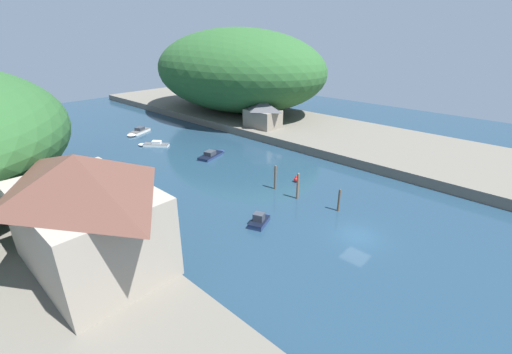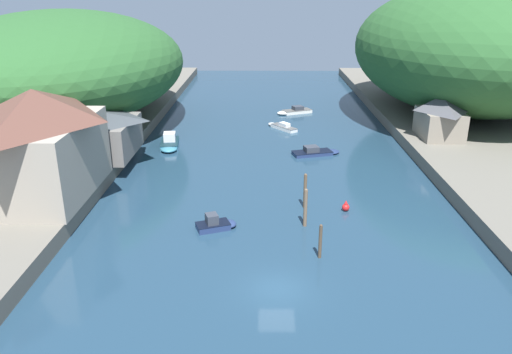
{
  "view_description": "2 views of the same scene",
  "coord_description": "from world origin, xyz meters",
  "px_view_note": "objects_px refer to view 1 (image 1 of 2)",
  "views": [
    {
      "loc": [
        -28.56,
        -12.56,
        19.23
      ],
      "look_at": [
        0.13,
        14.31,
        2.28
      ],
      "focal_mm": 24.0,
      "sensor_mm": 36.0,
      "label": 1
    },
    {
      "loc": [
        -0.98,
        -28.69,
        18.96
      ],
      "look_at": [
        -1.66,
        15.73,
        2.11
      ],
      "focal_mm": 35.0,
      "sensor_mm": 36.0,
      "label": 2
    }
  ],
  "objects_px": {
    "boathouse_shed": "(56,189)",
    "channel_buoy_near": "(296,179)",
    "boat_small_dinghy": "(260,220)",
    "waterfront_building": "(86,211)",
    "boat_navy_launch": "(138,132)",
    "boat_far_right_bank": "(212,154)",
    "person_on_quay": "(136,255)",
    "boat_near_quay": "(94,182)",
    "right_bank_cottage": "(263,113)",
    "boat_far_upstream": "(153,144)"
  },
  "relations": [
    {
      "from": "boathouse_shed",
      "to": "channel_buoy_near",
      "type": "xyz_separation_m",
      "value": [
        25.94,
        -11.73,
        -3.63
      ]
    },
    {
      "from": "boat_small_dinghy",
      "to": "waterfront_building",
      "type": "bearing_deg",
      "value": -124.75
    },
    {
      "from": "boat_navy_launch",
      "to": "boathouse_shed",
      "type": "bearing_deg",
      "value": 114.29
    },
    {
      "from": "boat_far_right_bank",
      "to": "boat_small_dinghy",
      "type": "distance_m",
      "value": 22.7
    },
    {
      "from": "waterfront_building",
      "to": "channel_buoy_near",
      "type": "bearing_deg",
      "value": -0.33
    },
    {
      "from": "boat_far_right_bank",
      "to": "person_on_quay",
      "type": "bearing_deg",
      "value": -67.46
    },
    {
      "from": "boat_small_dinghy",
      "to": "person_on_quay",
      "type": "height_order",
      "value": "person_on_quay"
    },
    {
      "from": "boathouse_shed",
      "to": "person_on_quay",
      "type": "bearing_deg",
      "value": -86.4
    },
    {
      "from": "waterfront_building",
      "to": "boat_far_right_bank",
      "type": "relative_size",
      "value": 2.21
    },
    {
      "from": "boat_far_right_bank",
      "to": "channel_buoy_near",
      "type": "bearing_deg",
      "value": -12.11
    },
    {
      "from": "boat_navy_launch",
      "to": "boat_near_quay",
      "type": "relative_size",
      "value": 0.99
    },
    {
      "from": "boathouse_shed",
      "to": "right_bank_cottage",
      "type": "bearing_deg",
      "value": 10.55
    },
    {
      "from": "waterfront_building",
      "to": "boat_navy_launch",
      "type": "relative_size",
      "value": 2.26
    },
    {
      "from": "right_bank_cottage",
      "to": "channel_buoy_near",
      "type": "height_order",
      "value": "right_bank_cottage"
    },
    {
      "from": "person_on_quay",
      "to": "right_bank_cottage",
      "type": "bearing_deg",
      "value": -46.26
    },
    {
      "from": "boat_navy_launch",
      "to": "right_bank_cottage",
      "type": "bearing_deg",
      "value": -161.16
    },
    {
      "from": "boathouse_shed",
      "to": "boat_near_quay",
      "type": "distance_m",
      "value": 10.47
    },
    {
      "from": "boat_near_quay",
      "to": "boathouse_shed",
      "type": "bearing_deg",
      "value": 41.9
    },
    {
      "from": "right_bank_cottage",
      "to": "boat_small_dinghy",
      "type": "distance_m",
      "value": 34.79
    },
    {
      "from": "boathouse_shed",
      "to": "boat_far_right_bank",
      "type": "xyz_separation_m",
      "value": [
        24.9,
        4.71,
        -3.71
      ]
    },
    {
      "from": "boat_near_quay",
      "to": "boat_small_dinghy",
      "type": "bearing_deg",
      "value": 102.54
    },
    {
      "from": "boat_near_quay",
      "to": "person_on_quay",
      "type": "xyz_separation_m",
      "value": [
        -5.61,
        -21.64,
        1.93
      ]
    },
    {
      "from": "boat_navy_launch",
      "to": "channel_buoy_near",
      "type": "bearing_deg",
      "value": 160.15
    },
    {
      "from": "boat_navy_launch",
      "to": "boat_near_quay",
      "type": "distance_m",
      "value": 25.08
    },
    {
      "from": "boathouse_shed",
      "to": "boat_far_upstream",
      "type": "bearing_deg",
      "value": 38.17
    },
    {
      "from": "waterfront_building",
      "to": "boat_far_upstream",
      "type": "distance_m",
      "value": 36.34
    },
    {
      "from": "channel_buoy_near",
      "to": "person_on_quay",
      "type": "distance_m",
      "value": 25.26
    },
    {
      "from": "boat_far_right_bank",
      "to": "person_on_quay",
      "type": "height_order",
      "value": "person_on_quay"
    },
    {
      "from": "boat_far_right_bank",
      "to": "boat_near_quay",
      "type": "distance_m",
      "value": 18.59
    },
    {
      "from": "boat_far_upstream",
      "to": "boat_small_dinghy",
      "type": "bearing_deg",
      "value": -139.16
    },
    {
      "from": "boathouse_shed",
      "to": "right_bank_cottage",
      "type": "distance_m",
      "value": 41.05
    },
    {
      "from": "boathouse_shed",
      "to": "boat_navy_launch",
      "type": "distance_m",
      "value": 35.13
    },
    {
      "from": "boat_near_quay",
      "to": "person_on_quay",
      "type": "relative_size",
      "value": 3.65
    },
    {
      "from": "boat_near_quay",
      "to": "channel_buoy_near",
      "type": "bearing_deg",
      "value": 128.66
    },
    {
      "from": "waterfront_building",
      "to": "right_bank_cottage",
      "type": "bearing_deg",
      "value": 24.67
    },
    {
      "from": "channel_buoy_near",
      "to": "person_on_quay",
      "type": "height_order",
      "value": "person_on_quay"
    },
    {
      "from": "boathouse_shed",
      "to": "boat_far_upstream",
      "type": "distance_m",
      "value": 26.99
    },
    {
      "from": "waterfront_building",
      "to": "boat_small_dinghy",
      "type": "xyz_separation_m",
      "value": [
        15.75,
        -3.9,
        -5.98
      ]
    },
    {
      "from": "boat_far_upstream",
      "to": "right_bank_cottage",
      "type": "bearing_deg",
      "value": -62.67
    },
    {
      "from": "waterfront_building",
      "to": "boat_small_dinghy",
      "type": "bearing_deg",
      "value": -13.91
    },
    {
      "from": "boathouse_shed",
      "to": "channel_buoy_near",
      "type": "bearing_deg",
      "value": -24.33
    },
    {
      "from": "boat_far_right_bank",
      "to": "boat_small_dinghy",
      "type": "xyz_separation_m",
      "value": [
        -10.36,
        -20.19,
        0.09
      ]
    },
    {
      "from": "channel_buoy_near",
      "to": "boat_small_dinghy",
      "type": "bearing_deg",
      "value": -161.82
    },
    {
      "from": "boathouse_shed",
      "to": "boat_navy_launch",
      "type": "bearing_deg",
      "value": 48.09
    },
    {
      "from": "right_bank_cottage",
      "to": "boat_small_dinghy",
      "type": "bearing_deg",
      "value": -138.32
    },
    {
      "from": "waterfront_building",
      "to": "channel_buoy_near",
      "type": "relative_size",
      "value": 13.3
    },
    {
      "from": "boat_navy_launch",
      "to": "boat_near_quay",
      "type": "bearing_deg",
      "value": 114.06
    },
    {
      "from": "channel_buoy_near",
      "to": "person_on_quay",
      "type": "relative_size",
      "value": 0.61
    },
    {
      "from": "boat_near_quay",
      "to": "channel_buoy_near",
      "type": "relative_size",
      "value": 5.98
    },
    {
      "from": "person_on_quay",
      "to": "channel_buoy_near",
      "type": "bearing_deg",
      "value": -69.42
    }
  ]
}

